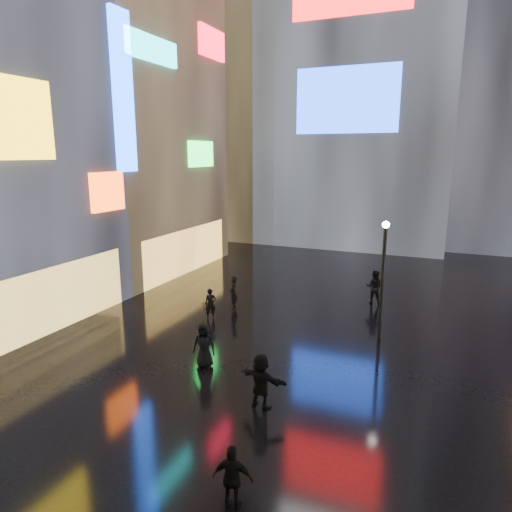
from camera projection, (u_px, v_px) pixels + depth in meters
The scene contains 12 objects.
ground at pixel (322, 325), 21.63m from camera, with size 140.00×140.00×0.00m, color black.
building_left_far at pixel (120, 107), 30.73m from camera, with size 10.28×12.00×22.00m.
tower_main at pixel (368, 0), 39.68m from camera, with size 16.00×14.20×42.00m.
tower_flank_left at pixel (245, 100), 43.88m from camera, with size 10.00×10.00×26.00m, color black.
lamp_far at pixel (383, 274), 19.37m from camera, with size 0.30×0.30×5.20m.
pedestrian_3 at pixel (233, 478), 10.25m from camera, with size 0.93×0.39×1.59m, color black.
pedestrian_4 at pixel (204, 345), 17.17m from camera, with size 0.85×0.56×1.75m, color black.
pedestrian_5 at pixel (261, 381), 14.41m from camera, with size 1.68×0.53×1.81m, color black.
pedestrian_6 at pixel (211, 304), 22.23m from camera, with size 0.56×0.37×1.53m, color black.
pedestrian_7 at pixel (374, 287), 24.50m from camera, with size 0.90×0.70×1.84m, color black.
umbrella_2 at pixel (203, 313), 16.88m from camera, with size 0.94×0.95×0.86m, color black.
pedestrian_8 at pixel (233, 292), 23.84m from camera, with size 0.62×0.41×1.70m, color black.
Camera 1 is at (5.12, 0.02, 7.93)m, focal length 32.00 mm.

